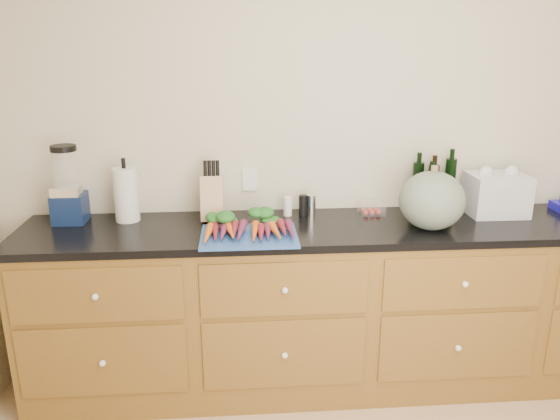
{
  "coord_description": "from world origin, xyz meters",
  "views": [
    {
      "loc": [
        -0.66,
        -1.42,
        1.87
      ],
      "look_at": [
        -0.46,
        1.2,
        1.06
      ],
      "focal_mm": 35.0,
      "sensor_mm": 36.0,
      "label": 1
    }
  ],
  "objects": [
    {
      "name": "grocery_bag",
      "position": [
        0.78,
        1.42,
        1.05
      ],
      "size": [
        0.31,
        0.25,
        0.23
      ],
      "primitive_type": null,
      "rotation": [
        0.0,
        0.0,
        -0.01
      ],
      "color": "white",
      "rests_on": "countertop"
    },
    {
      "name": "knife_block",
      "position": [
        -0.81,
        1.44,
        1.06
      ],
      "size": [
        0.12,
        0.12,
        0.24
      ],
      "primitive_type": "cube",
      "color": "tan",
      "rests_on": "countertop"
    },
    {
      "name": "canister_chrome",
      "position": [
        -0.26,
        1.48,
        1.0
      ],
      "size": [
        0.05,
        0.05,
        0.12
      ],
      "primitive_type": "cylinder",
      "color": "white",
      "rests_on": "countertop"
    },
    {
      "name": "paper_towel",
      "position": [
        -1.27,
        1.46,
        1.09
      ],
      "size": [
        0.13,
        0.13,
        0.29
      ],
      "primitive_type": "cylinder",
      "color": "silver",
      "rests_on": "countertop"
    },
    {
      "name": "wall_back",
      "position": [
        0.0,
        1.62,
        1.3
      ],
      "size": [
        4.1,
        0.05,
        2.6
      ],
      "primitive_type": "cube",
      "color": "beige",
      "rests_on": "ground"
    },
    {
      "name": "squash",
      "position": [
        0.33,
        1.2,
        1.09
      ],
      "size": [
        0.34,
        0.34,
        0.3
      ],
      "primitive_type": "ellipsoid",
      "color": "#566655",
      "rests_on": "countertop"
    },
    {
      "name": "grinder_pepper",
      "position": [
        -0.31,
        1.48,
        1.0
      ],
      "size": [
        0.05,
        0.05,
        0.12
      ],
      "primitive_type": "cylinder",
      "color": "black",
      "rests_on": "countertop"
    },
    {
      "name": "cutting_board",
      "position": [
        -0.62,
        1.14,
        0.95
      ],
      "size": [
        0.48,
        0.36,
        0.01
      ],
      "primitive_type": "cube",
      "rotation": [
        0.0,
        0.0,
        -0.0
      ],
      "color": "#2955A3",
      "rests_on": "countertop"
    },
    {
      "name": "cabinets",
      "position": [
        0.0,
        1.3,
        0.45
      ],
      "size": [
        3.6,
        0.64,
        0.9
      ],
      "color": "brown",
      "rests_on": "ground"
    },
    {
      "name": "grinder_salt",
      "position": [
        -0.39,
        1.48,
        0.99
      ],
      "size": [
        0.05,
        0.05,
        0.11
      ],
      "primitive_type": "cylinder",
      "color": "white",
      "rests_on": "countertop"
    },
    {
      "name": "carrots",
      "position": [
        -0.62,
        1.18,
        0.98
      ],
      "size": [
        0.44,
        0.33,
        0.06
      ],
      "color": "orange",
      "rests_on": "cutting_board"
    },
    {
      "name": "bottles",
      "position": [
        0.44,
        1.51,
        1.08
      ],
      "size": [
        0.25,
        0.13,
        0.3
      ],
      "color": "black",
      "rests_on": "countertop"
    },
    {
      "name": "countertop",
      "position": [
        0.0,
        1.3,
        0.92
      ],
      "size": [
        3.64,
        0.62,
        0.04
      ],
      "primitive_type": "cube",
      "color": "black",
      "rests_on": "cabinets"
    },
    {
      "name": "blender_appliance",
      "position": [
        -1.57,
        1.46,
        1.12
      ],
      "size": [
        0.16,
        0.16,
        0.42
      ],
      "color": "#0F1F47",
      "rests_on": "countertop"
    },
    {
      "name": "tomato_box",
      "position": [
        0.08,
        1.47,
        0.97
      ],
      "size": [
        0.14,
        0.11,
        0.06
      ],
      "primitive_type": "cube",
      "color": "white",
      "rests_on": "countertop"
    }
  ]
}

